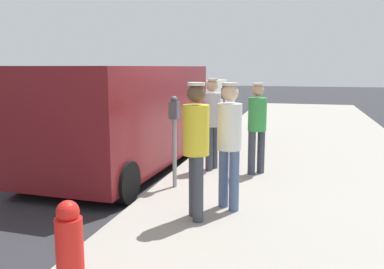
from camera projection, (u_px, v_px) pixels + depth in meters
The scene contains 11 objects.
ground_plane at pixel (115, 181), 7.73m from camera, with size 80.00×80.00×0.00m, color #2D2D33.
sidewalk_slab at pixel (307, 191), 6.82m from camera, with size 5.00×32.00×0.15m, color #9E998E.
parking_meter_near at pixel (174, 126), 6.68m from camera, with size 0.14×0.18×1.52m.
parking_meter_far at pixel (224, 103), 10.91m from camera, with size 0.14×0.18×1.52m.
pedestrian_in_gray at pixel (212, 117), 7.84m from camera, with size 0.34×0.35×1.77m.
pedestrian_in_white at pixel (229, 137), 5.62m from camera, with size 0.34×0.34×1.77m.
pedestrian_in_yellow at pixel (196, 141), 5.24m from camera, with size 0.34×0.34×1.79m.
pedestrian_in_green at pixel (257, 122), 7.53m from camera, with size 0.34×0.34×1.70m.
parked_van at pixel (127, 115), 8.46m from camera, with size 2.28×5.27×2.15m.
parked_sedan_ahead at pixel (199, 104), 15.36m from camera, with size 2.17×4.50×1.65m.
fire_hydrant at pixel (70, 249), 3.54m from camera, with size 0.24×0.24×0.86m.
Camera 1 is at (3.34, -6.84, 2.14)m, focal length 38.13 mm.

